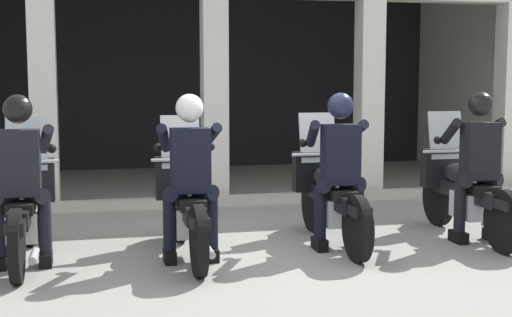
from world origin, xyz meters
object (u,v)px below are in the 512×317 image
(police_officer_far_left, at_px, (20,166))
(police_officer_far_right, at_px, (478,154))
(police_officer_center_right, at_px, (339,157))
(motorcycle_far_right, at_px, (463,191))
(motorcycle_center_left, at_px, (187,204))
(police_officer_center_left, at_px, (190,163))
(motorcycle_center_right, at_px, (330,196))
(motorcycle_far_left, at_px, (25,208))

(police_officer_far_left, distance_m, police_officer_far_right, 4.59)
(police_officer_center_right, distance_m, motorcycle_far_right, 1.61)
(motorcycle_center_left, relative_size, police_officer_center_left, 1.29)
(motorcycle_center_right, height_order, motorcycle_far_right, same)
(police_officer_center_left, distance_m, motorcycle_far_right, 3.12)
(motorcycle_center_left, distance_m, police_officer_center_right, 1.59)
(motorcycle_center_right, distance_m, police_officer_center_right, 0.52)
(police_officer_far_left, xyz_separation_m, police_officer_far_right, (4.59, 0.01, 0.00))
(police_officer_far_left, distance_m, police_officer_center_left, 1.54)
(motorcycle_center_right, xyz_separation_m, police_officer_far_right, (1.53, -0.30, 0.44))
(police_officer_far_left, xyz_separation_m, motorcycle_center_left, (1.53, 0.14, -0.44))
(motorcycle_center_right, bearing_deg, police_officer_far_right, -24.95)
(police_officer_far_left, relative_size, police_officer_far_right, 1.00)
(motorcycle_center_left, bearing_deg, police_officer_center_left, -99.75)
(motorcycle_far_left, distance_m, motorcycle_far_right, 4.59)
(police_officer_center_left, height_order, motorcycle_far_right, police_officer_center_left)
(motorcycle_far_left, distance_m, motorcycle_center_left, 1.54)
(police_officer_far_left, relative_size, motorcycle_far_right, 0.78)
(motorcycle_far_left, relative_size, police_officer_center_right, 1.29)
(police_officer_center_right, xyz_separation_m, police_officer_far_right, (1.53, -0.01, 0.00))
(motorcycle_far_right, bearing_deg, motorcycle_center_left, 179.73)
(motorcycle_far_right, bearing_deg, police_officer_far_left, -179.46)
(motorcycle_far_left, bearing_deg, police_officer_far_right, -6.84)
(police_officer_center_right, xyz_separation_m, motorcycle_far_right, (1.53, 0.27, -0.44))
(police_officer_far_left, bearing_deg, police_officer_center_right, -2.98)
(motorcycle_far_left, bearing_deg, motorcycle_far_right, -3.30)
(motorcycle_far_left, bearing_deg, police_officer_far_left, -93.73)
(motorcycle_far_left, relative_size, motorcycle_far_right, 1.00)
(police_officer_center_right, bearing_deg, police_officer_far_left, 166.50)
(police_officer_far_left, height_order, police_officer_far_right, same)
(police_officer_far_left, xyz_separation_m, police_officer_center_right, (3.06, 0.03, 0.00))
(motorcycle_far_left, distance_m, police_officer_center_right, 3.10)
(motorcycle_center_left, bearing_deg, police_officer_center_right, -13.85)
(motorcycle_far_left, height_order, motorcycle_far_right, same)
(motorcycle_center_left, height_order, police_officer_center_left, police_officer_center_left)
(police_officer_far_left, bearing_deg, motorcycle_far_left, 86.27)
(motorcycle_far_right, bearing_deg, police_officer_far_right, -93.42)
(motorcycle_far_right, bearing_deg, motorcycle_center_right, 176.36)
(motorcycle_far_left, xyz_separation_m, police_officer_center_right, (3.06, -0.26, 0.44))
(motorcycle_center_left, height_order, motorcycle_far_right, same)
(police_officer_center_right, bearing_deg, police_officer_center_left, 172.25)
(police_officer_far_right, bearing_deg, motorcycle_center_left, 174.42)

